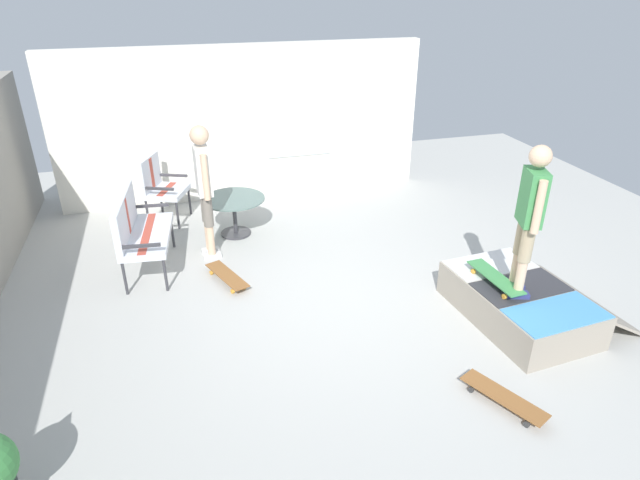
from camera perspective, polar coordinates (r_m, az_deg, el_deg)
ground_plane at (r=6.30m, az=2.55°, el=-7.43°), size 12.00×12.00×0.10m
house_facade at (r=9.09m, az=-7.97°, el=12.22°), size 0.23×6.00×2.49m
skate_ramp at (r=6.37m, az=20.54°, el=-6.20°), size 1.73×1.70×0.41m
patio_bench at (r=7.10m, az=-18.94°, el=1.34°), size 1.30×0.68×1.02m
patio_chair_near_house at (r=8.51m, az=-16.81°, el=5.82°), size 0.78×0.75×1.02m
patio_table at (r=7.86m, az=-9.14°, el=3.30°), size 0.90×0.90×0.57m
person_watching at (r=7.08m, az=-12.26°, el=6.07°), size 0.48×0.26×1.79m
person_skater at (r=5.70m, az=21.46°, el=2.79°), size 0.46×0.32×1.62m
skateboard_by_bench at (r=6.79m, az=-9.88°, el=-3.77°), size 0.82×0.48×0.10m
skateboard_spare at (r=5.24m, az=18.97°, el=-15.55°), size 0.81×0.52×0.10m
skateboard_on_ramp at (r=6.14m, az=18.17°, el=-3.83°), size 0.81×0.25×0.10m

